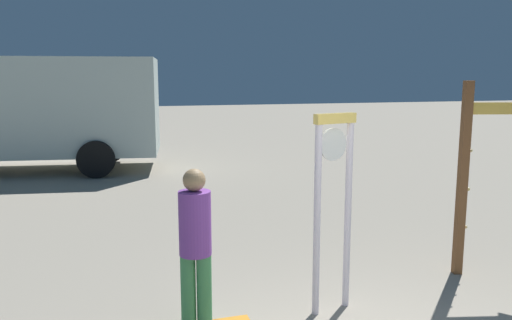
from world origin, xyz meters
name	(u,v)px	position (x,y,z in m)	size (l,w,h in m)	color
standing_clock	(333,194)	(0.10, 1.54, 1.24)	(0.49, 0.19, 2.05)	white
arrow_sign	(489,148)	(2.32, 1.92, 1.57)	(0.96, 0.40, 2.37)	brown
person_near_clock	(195,242)	(-1.33, 1.48, 0.88)	(0.30, 0.30, 1.58)	#418F53
box_truck_near	(29,109)	(-3.86, 11.07, 1.60)	(7.16, 3.40, 2.88)	silver
box_truck_far	(4,99)	(-5.90, 20.16, 1.49)	(7.16, 4.41, 2.67)	silver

